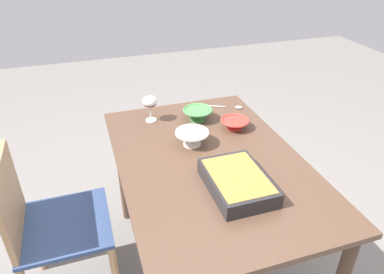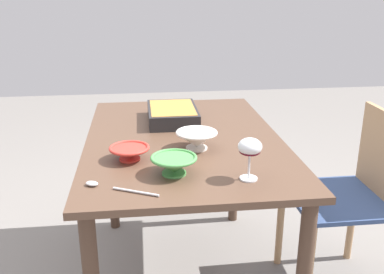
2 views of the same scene
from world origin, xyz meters
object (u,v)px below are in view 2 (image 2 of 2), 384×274
object	(u,v)px
dining_table	(184,159)
casserole_dish	(172,114)
wine_glass	(250,149)
serving_bowl	(129,152)
serving_spoon	(107,186)
chair	(354,193)
mixing_bowl	(174,164)
small_bowl	(197,139)

from	to	relation	value
dining_table	casserole_dish	size ratio (longest dim) A/B	3.78
wine_glass	casserole_dish	bearing A→B (deg)	16.49
wine_glass	serving_bowl	bearing A→B (deg)	60.96
wine_glass	serving_spoon	bearing A→B (deg)	91.62
chair	serving_spoon	distance (m)	1.18
serving_bowl	serving_spoon	distance (m)	0.25
wine_glass	mixing_bowl	xyz separation A→B (m)	(0.07, 0.25, -0.07)
wine_glass	casserole_dish	world-z (taller)	wine_glass
serving_bowl	serving_spoon	world-z (taller)	serving_bowl
dining_table	chair	bearing A→B (deg)	-97.33
dining_table	serving_bowl	xyz separation A→B (m)	(-0.24, 0.23, 0.14)
dining_table	mixing_bowl	distance (m)	0.42
dining_table	wine_glass	distance (m)	0.54
small_bowl	wine_glass	bearing A→B (deg)	-155.95
wine_glass	serving_spoon	distance (m)	0.49
dining_table	casserole_dish	distance (m)	0.28
casserole_dish	small_bowl	distance (m)	0.39
casserole_dish	mixing_bowl	size ratio (longest dim) A/B	2.02
wine_glass	mixing_bowl	bearing A→B (deg)	73.70
small_bowl	mixing_bowl	bearing A→B (deg)	154.97
dining_table	wine_glass	world-z (taller)	wine_glass
chair	mixing_bowl	xyz separation A→B (m)	(-0.29, 0.85, 0.31)
wine_glass	mixing_bowl	distance (m)	0.27
wine_glass	mixing_bowl	size ratio (longest dim) A/B	0.91
serving_bowl	mixing_bowl	bearing A→B (deg)	-134.27
chair	small_bowl	world-z (taller)	chair
mixing_bowl	serving_spoon	distance (m)	0.25
dining_table	chair	size ratio (longest dim) A/B	1.45
chair	mixing_bowl	size ratio (longest dim) A/B	5.25
serving_bowl	dining_table	bearing A→B (deg)	-44.23
chair	serving_spoon	bearing A→B (deg)	109.30
mixing_bowl	small_bowl	distance (m)	0.26
chair	wine_glass	distance (m)	0.80
small_bowl	serving_spoon	distance (m)	0.47
wine_glass	chair	bearing A→B (deg)	-58.73
wine_glass	serving_bowl	xyz separation A→B (m)	(0.23, 0.41, -0.08)
chair	small_bowl	size ratio (longest dim) A/B	5.12
chair	wine_glass	xyz separation A→B (m)	(-0.36, 0.60, 0.38)
dining_table	serving_bowl	size ratio (longest dim) A/B	8.17
mixing_bowl	serving_spoon	world-z (taller)	mixing_bowl
mixing_bowl	small_bowl	size ratio (longest dim) A/B	0.98
casserole_dish	serving_spoon	distance (m)	0.77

